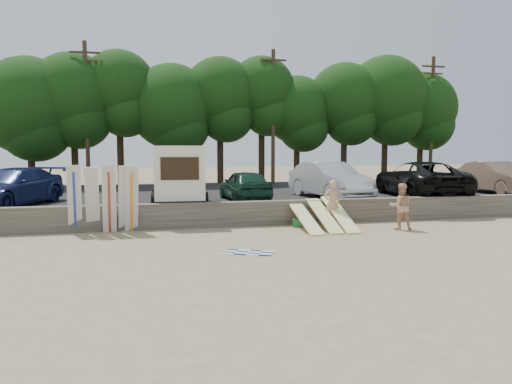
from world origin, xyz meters
TOP-DOWN VIEW (x-y plane):
  - ground at (0.00, 0.00)m, footprint 120.00×120.00m
  - seawall at (0.00, 3.00)m, footprint 44.00×0.50m
  - parking_lot at (0.00, 10.50)m, footprint 44.00×14.50m
  - treeline at (-0.75, 17.49)m, footprint 33.45×6.59m
  - utility_poles at (2.00, 16.00)m, footprint 25.80×0.26m
  - box_trailer at (-5.21, 5.16)m, footprint 2.47×4.16m
  - car_0 at (-12.24, 6.31)m, footprint 4.28×6.02m
  - car_1 at (-2.06, 6.02)m, footprint 1.98×4.36m
  - car_2 at (2.24, 6.20)m, footprint 2.73×5.62m
  - car_3 at (7.01, 5.88)m, footprint 3.74×6.74m
  - car_4 at (11.99, 6.49)m, footprint 1.88×5.24m
  - surfboard_upright_0 at (-9.24, 2.62)m, footprint 0.55×0.59m
  - surfboard_upright_1 at (-8.60, 2.52)m, footprint 0.53×0.85m
  - surfboard_upright_2 at (-7.99, 2.42)m, footprint 0.54×0.55m
  - surfboard_upright_3 at (-7.41, 2.52)m, footprint 0.58×0.74m
  - surfboard_upright_4 at (-7.18, 2.49)m, footprint 0.57×0.73m
  - surfboard_low_0 at (-0.60, 1.47)m, footprint 0.56×2.89m
  - surfboard_low_1 at (0.19, 1.56)m, footprint 0.56×2.85m
  - surfboard_low_2 at (0.84, 1.50)m, footprint 0.56×2.83m
  - beachgoer_a at (0.69, 1.95)m, footprint 0.71×0.47m
  - beachgoer_b at (3.05, 0.70)m, footprint 1.03×0.90m
  - cooler at (-0.69, 2.19)m, footprint 0.46×0.41m
  - gear_bag at (1.43, 2.40)m, footprint 0.35×0.32m
  - beach_towel at (-3.67, -2.14)m, footprint 1.99×1.99m

SIDE VIEW (x-z plane):
  - ground at x=0.00m, z-range 0.00..0.00m
  - beach_towel at x=-3.67m, z-range 0.01..0.01m
  - gear_bag at x=1.43m, z-range 0.00..0.22m
  - cooler at x=-0.69m, z-range 0.00..0.32m
  - parking_lot at x=0.00m, z-range 0.00..0.70m
  - surfboard_low_0 at x=-0.60m, z-range 0.00..0.94m
  - seawall at x=0.00m, z-range 0.00..1.00m
  - surfboard_low_1 at x=0.19m, z-range 0.00..1.06m
  - surfboard_low_2 at x=0.84m, z-range 0.00..1.14m
  - beachgoer_b at x=3.05m, z-range 0.00..1.81m
  - beachgoer_a at x=0.69m, z-range 0.00..1.91m
  - surfboard_upright_1 at x=-8.60m, z-range 0.00..2.50m
  - surfboard_upright_3 at x=-7.41m, z-range 0.00..2.54m
  - surfboard_upright_4 at x=-7.18m, z-range 0.00..2.54m
  - surfboard_upright_0 at x=-9.24m, z-range 0.00..2.57m
  - surfboard_upright_2 at x=-7.99m, z-range 0.00..2.57m
  - car_1 at x=-2.06m, z-range 0.70..2.15m
  - car_0 at x=-12.24m, z-range 0.70..2.32m
  - car_4 at x=11.99m, z-range 0.70..2.42m
  - car_2 at x=2.24m, z-range 0.70..2.47m
  - car_3 at x=7.01m, z-range 0.70..2.48m
  - box_trailer at x=-5.21m, z-range 0.86..3.43m
  - utility_poles at x=2.00m, z-range 0.93..9.93m
  - treeline at x=-0.75m, z-range 1.82..10.98m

